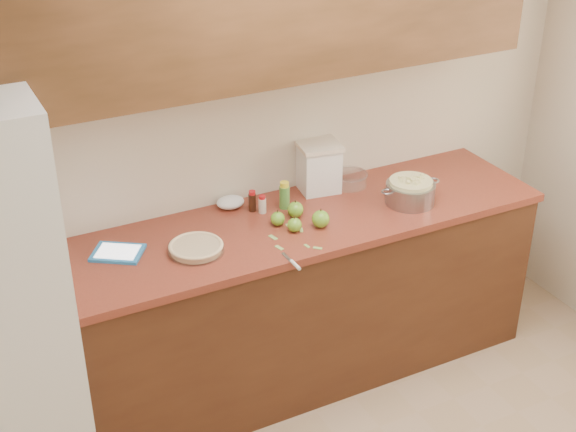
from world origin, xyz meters
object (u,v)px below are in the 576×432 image
colander (410,192)px  tablet (118,253)px  flour_canister (318,166)px  pie (196,248)px

colander → tablet: size_ratio=1.22×
flour_canister → tablet: bearing=-171.3°
colander → pie: bearing=178.2°
colander → tablet: colander is taller
colander → tablet: (-1.45, 0.18, -0.05)m
colander → tablet: bearing=173.1°
pie → flour_canister: bearing=21.4°
pie → colander: 1.13m
colander → flour_canister: bearing=134.2°
pie → colander: (1.13, -0.04, 0.04)m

